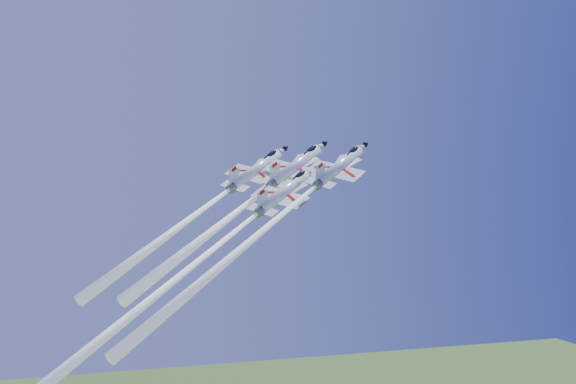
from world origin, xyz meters
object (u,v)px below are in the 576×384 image
object	(u,v)px
jet_right	(270,225)
jet_slot	(182,275)
jet_left	(204,208)
jet_lead	(245,205)

from	to	relation	value
jet_right	jet_slot	world-z (taller)	jet_right
jet_slot	jet_left	bearing A→B (deg)	124.13
jet_lead	jet_right	size ratio (longest dim) A/B	0.88
jet_left	jet_slot	xyz separation A→B (m)	(-5.52, -15.44, -8.61)
jet_right	jet_left	bearing A→B (deg)	166.13
jet_left	jet_right	distance (m)	17.39
jet_lead	jet_left	size ratio (longest dim) A/B	1.02
jet_lead	jet_right	bearing A→B (deg)	-32.89
jet_left	jet_right	xyz separation A→B (m)	(6.56, -15.97, -2.06)
jet_left	jet_slot	bearing A→B (deg)	-55.87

